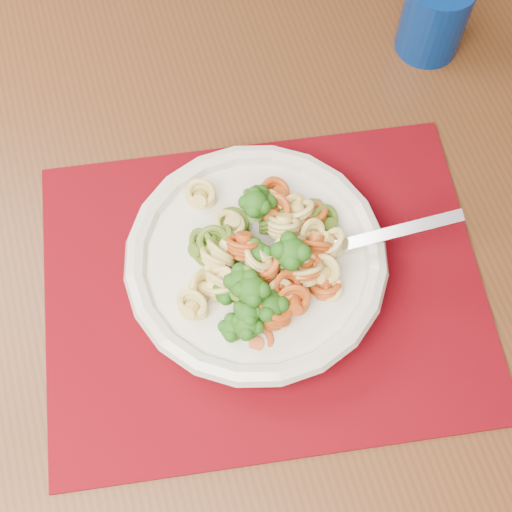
# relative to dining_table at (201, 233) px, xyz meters

# --- Properties ---
(dining_table) EXTENTS (1.76, 1.50, 0.72)m
(dining_table) POSITION_rel_dining_table_xyz_m (0.00, 0.00, 0.00)
(dining_table) COLOR #532917
(dining_table) RESTS_ON ground
(placemat) EXTENTS (0.47, 0.41, 0.00)m
(placemat) POSITION_rel_dining_table_xyz_m (0.08, -0.09, 0.09)
(placemat) COLOR #630410
(placemat) RESTS_ON dining_table
(pasta_bowl) EXTENTS (0.23, 0.23, 0.04)m
(pasta_bowl) POSITION_rel_dining_table_xyz_m (0.07, -0.08, 0.12)
(pasta_bowl) COLOR beige
(pasta_bowl) RESTS_ON placemat
(pasta_broccoli_heap) EXTENTS (0.20, 0.20, 0.06)m
(pasta_broccoli_heap) POSITION_rel_dining_table_xyz_m (0.07, -0.08, 0.14)
(pasta_broccoli_heap) COLOR #E6C871
(pasta_broccoli_heap) RESTS_ON pasta_bowl
(fork) EXTENTS (0.18, 0.07, 0.08)m
(fork) POSITION_rel_dining_table_xyz_m (0.11, -0.07, 0.14)
(fork) COLOR silver
(fork) RESTS_ON pasta_bowl
(tumbler) EXTENTS (0.07, 0.07, 0.09)m
(tumbler) POSITION_rel_dining_table_xyz_m (0.22, 0.21, 0.13)
(tumbler) COLOR navy
(tumbler) RESTS_ON dining_table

